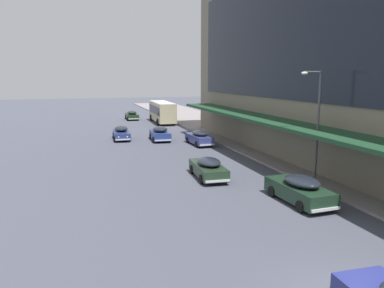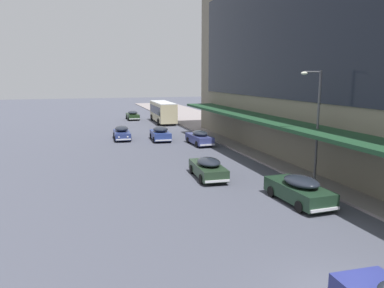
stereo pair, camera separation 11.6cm
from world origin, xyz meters
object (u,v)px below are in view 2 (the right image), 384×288
(transit_bus_kerbside_front, at_px, (163,111))
(sedan_second_near, at_px, (122,133))
(sedan_oncoming_front, at_px, (160,134))
(sedan_oncoming_rear, at_px, (208,168))
(sedan_trailing_near, at_px, (299,189))
(street_lamp, at_px, (316,119))
(sedan_trailing_mid, at_px, (199,138))
(sedan_lead_near, at_px, (133,115))

(transit_bus_kerbside_front, distance_m, sedan_second_near, 16.25)
(transit_bus_kerbside_front, xyz_separation_m, sedan_oncoming_front, (-3.85, -16.15, -1.05))
(sedan_oncoming_front, xyz_separation_m, sedan_oncoming_rear, (-0.08, -16.40, -0.06))
(transit_bus_kerbside_front, distance_m, sedan_oncoming_rear, 32.80)
(sedan_trailing_near, xyz_separation_m, sedan_second_near, (-7.14, 24.87, -0.03))
(sedan_oncoming_front, distance_m, sedan_oncoming_rear, 16.40)
(street_lamp, bearing_deg, sedan_trailing_mid, 99.30)
(sedan_trailing_mid, bearing_deg, sedan_second_near, 142.17)
(sedan_second_near, xyz_separation_m, sedan_oncoming_front, (4.05, -1.99, 0.03))
(sedan_trailing_near, distance_m, sedan_oncoming_front, 23.10)
(sedan_trailing_near, distance_m, sedan_lead_near, 44.69)
(sedan_oncoming_rear, bearing_deg, sedan_trailing_mid, 74.72)
(sedan_lead_near, distance_m, street_lamp, 42.20)
(sedan_trailing_near, height_order, sedan_lead_near, sedan_trailing_near)
(sedan_trailing_mid, xyz_separation_m, sedan_oncoming_rear, (-3.45, -12.63, -0.03))
(sedan_trailing_near, bearing_deg, sedan_lead_near, 94.07)
(transit_bus_kerbside_front, height_order, sedan_oncoming_front, transit_bus_kerbside_front)
(sedan_trailing_near, height_order, street_lamp, street_lamp)
(sedan_lead_near, xyz_separation_m, street_lamp, (6.10, -41.60, 3.63))
(sedan_second_near, distance_m, sedan_trailing_mid, 9.39)
(sedan_second_near, height_order, sedan_trailing_mid, sedan_second_near)
(transit_bus_kerbside_front, height_order, sedan_lead_near, transit_bus_kerbside_front)
(sedan_trailing_near, bearing_deg, sedan_oncoming_front, 97.69)
(sedan_trailing_near, height_order, sedan_oncoming_rear, sedan_trailing_near)
(sedan_oncoming_front, bearing_deg, street_lamp, -73.20)
(sedan_second_near, bearing_deg, sedan_trailing_mid, -37.83)
(sedan_oncoming_rear, bearing_deg, sedan_lead_near, 90.01)
(sedan_trailing_near, relative_size, sedan_trailing_mid, 1.02)
(sedan_trailing_mid, height_order, sedan_lead_near, sedan_trailing_mid)
(transit_bus_kerbside_front, bearing_deg, sedan_trailing_near, -91.12)
(transit_bus_kerbside_front, height_order, sedan_trailing_near, transit_bus_kerbside_front)
(transit_bus_kerbside_front, relative_size, sedan_oncoming_front, 2.17)
(sedan_trailing_mid, xyz_separation_m, street_lamp, (2.64, -16.15, 3.61))
(street_lamp, bearing_deg, sedan_lead_near, 98.34)
(transit_bus_kerbside_front, height_order, street_lamp, street_lamp)
(sedan_second_near, relative_size, sedan_oncoming_rear, 0.99)
(sedan_oncoming_front, xyz_separation_m, sedan_trailing_mid, (3.37, -3.77, -0.03))
(sedan_trailing_mid, distance_m, street_lamp, 16.75)
(sedan_trailing_near, bearing_deg, sedan_second_near, 106.01)
(sedan_oncoming_rear, bearing_deg, sedan_oncoming_front, 89.73)
(sedan_trailing_mid, distance_m, sedan_lead_near, 25.69)
(sedan_second_near, bearing_deg, transit_bus_kerbside_front, 60.85)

